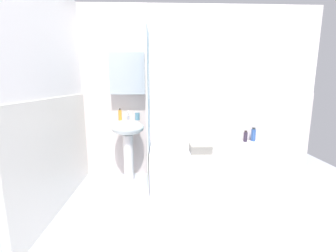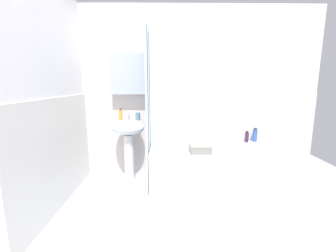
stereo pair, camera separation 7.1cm
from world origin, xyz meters
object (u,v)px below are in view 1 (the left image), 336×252
toothbrush_cup (137,116)px  lotion_bottle (245,137)px  shampoo_bottle (253,135)px  bathtub (210,165)px  sink (128,137)px  soap_dispenser (120,115)px  towel_folded (200,148)px

toothbrush_cup → lotion_bottle: 1.58m
shampoo_bottle → lotion_bottle: shampoo_bottle is taller
toothbrush_cup → bathtub: toothbrush_cup is taller
sink → soap_dispenser: size_ratio=5.14×
shampoo_bottle → sink: bearing=-175.9°
soap_dispenser → lotion_bottle: (1.78, 0.05, -0.33)m
bathtub → lotion_bottle: 0.71m
sink → toothbrush_cup: 0.31m
soap_dispenser → bathtub: (1.21, -0.22, -0.66)m
sink → shampoo_bottle: size_ratio=4.22×
lotion_bottle → shampoo_bottle: bearing=14.1°
lotion_bottle → sink: bearing=-176.7°
bathtub → lotion_bottle: bearing=25.7°
soap_dispenser → bathtub: size_ratio=0.10×
shampoo_bottle → towel_folded: size_ratio=0.78×
bathtub → towel_folded: (-0.17, -0.21, 0.30)m
soap_dispenser → shampoo_bottle: (1.91, 0.09, -0.31)m
toothbrush_cup → towel_folded: 0.97m
sink → shampoo_bottle: bearing=4.1°
toothbrush_cup → towel_folded: toothbrush_cup is taller
sink → soap_dispenser: bearing=157.5°
sink → toothbrush_cup: bearing=20.4°
soap_dispenser → toothbrush_cup: 0.24m
towel_folded → toothbrush_cup: bearing=151.9°
soap_dispenser → shampoo_bottle: bearing=2.6°
toothbrush_cup → towel_folded: (0.81, -0.43, -0.34)m
bathtub → shampoo_bottle: (0.70, 0.31, 0.35)m
shampoo_bottle → soap_dispenser: bearing=-177.4°
toothbrush_cup → soap_dispenser: bearing=-178.7°
toothbrush_cup → lotion_bottle: (1.55, 0.05, -0.31)m
soap_dispenser → bathtub: 1.40m
soap_dispenser → towel_folded: 1.18m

